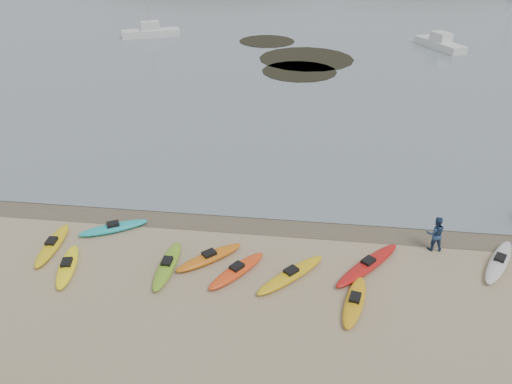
# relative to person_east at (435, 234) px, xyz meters

# --- Properties ---
(ground) EXTENTS (600.00, 600.00, 0.00)m
(ground) POSITION_rel_person_east_xyz_m (-8.11, 1.51, -0.83)
(ground) COLOR tan
(ground) RESTS_ON ground
(wet_sand) EXTENTS (60.00, 60.00, 0.00)m
(wet_sand) POSITION_rel_person_east_xyz_m (-8.11, 1.21, -0.83)
(wet_sand) COLOR brown
(wet_sand) RESTS_ON ground
(kayaks) EXTENTS (21.05, 6.61, 0.34)m
(kayaks) POSITION_rel_person_east_xyz_m (-8.32, -2.25, -0.66)
(kayaks) COLOR #E94214
(kayaks) RESTS_ON ground
(person_east) EXTENTS (0.84, 0.68, 1.66)m
(person_east) POSITION_rel_person_east_xyz_m (0.00, 0.00, 0.00)
(person_east) COLOR navy
(person_east) RESTS_ON ground
(kelp_mats) EXTENTS (12.63, 18.16, 0.04)m
(kelp_mats) POSITION_rel_person_east_xyz_m (-7.94, 31.81, -0.80)
(kelp_mats) COLOR black
(kelp_mats) RESTS_ON water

